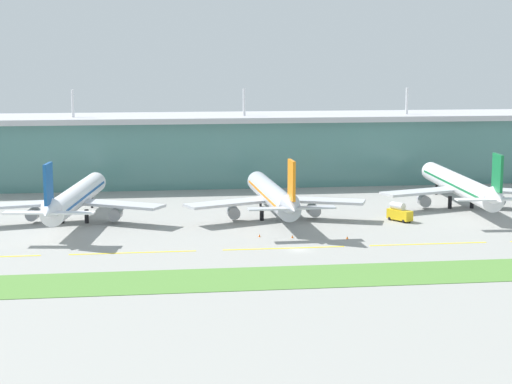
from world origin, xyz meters
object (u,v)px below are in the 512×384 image
(fuel_truck, at_px, (399,213))
(safety_cone_nose_front, at_px, (292,237))
(airliner_middle, at_px, (273,195))
(safety_cone_right_wingtip, at_px, (259,235))
(airliner_far, at_px, (460,185))
(safety_cone_left_wingtip, at_px, (347,237))
(airliner_near, at_px, (75,198))

(fuel_truck, distance_m, safety_cone_nose_front, 36.36)
(safety_cone_nose_front, bearing_deg, fuel_truck, 28.94)
(airliner_middle, height_order, safety_cone_nose_front, airliner_middle)
(airliner_middle, relative_size, safety_cone_right_wingtip, 86.68)
(safety_cone_nose_front, distance_m, safety_cone_right_wingtip, 7.98)
(airliner_far, bearing_deg, safety_cone_right_wingtip, -152.17)
(airliner_far, xyz_separation_m, safety_cone_left_wingtip, (-42.23, -38.19, -6.11))
(airliner_middle, relative_size, fuel_truck, 8.04)
(safety_cone_nose_front, height_order, safety_cone_right_wingtip, same)
(airliner_far, bearing_deg, airliner_middle, -169.33)
(safety_cone_nose_front, bearing_deg, safety_cone_left_wingtip, -12.61)
(airliner_middle, bearing_deg, airliner_far, 10.67)
(airliner_near, height_order, airliner_middle, same)
(airliner_far, relative_size, safety_cone_left_wingtip, 100.27)
(airliner_middle, bearing_deg, airliner_near, 176.78)
(airliner_middle, height_order, safety_cone_right_wingtip, airliner_middle)
(airliner_far, xyz_separation_m, safety_cone_nose_front, (-55.01, -35.34, -6.11))
(airliner_near, relative_size, airliner_far, 0.91)
(airliner_far, bearing_deg, safety_cone_nose_front, -147.28)
(airliner_far, bearing_deg, fuel_truck, -142.60)
(fuel_truck, bearing_deg, airliner_near, 173.16)
(fuel_truck, xyz_separation_m, safety_cone_right_wingtip, (-39.42, -15.31, -1.91))
(airliner_near, relative_size, safety_cone_nose_front, 91.52)
(airliner_near, distance_m, fuel_truck, 85.33)
(airliner_near, distance_m, safety_cone_left_wingtip, 72.65)
(airliner_near, bearing_deg, safety_cone_left_wingtip, -24.98)
(safety_cone_nose_front, bearing_deg, airliner_middle, 92.15)
(safety_cone_left_wingtip, xyz_separation_m, safety_cone_nose_front, (-12.78, 2.86, 0.00))
(airliner_middle, xyz_separation_m, safety_cone_left_wingtip, (13.71, -27.65, -6.10))
(airliner_near, height_order, airliner_far, same)
(airliner_far, height_order, safety_cone_right_wingtip, airliner_far)
(airliner_near, xyz_separation_m, fuel_truck, (84.62, -10.14, -4.19))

